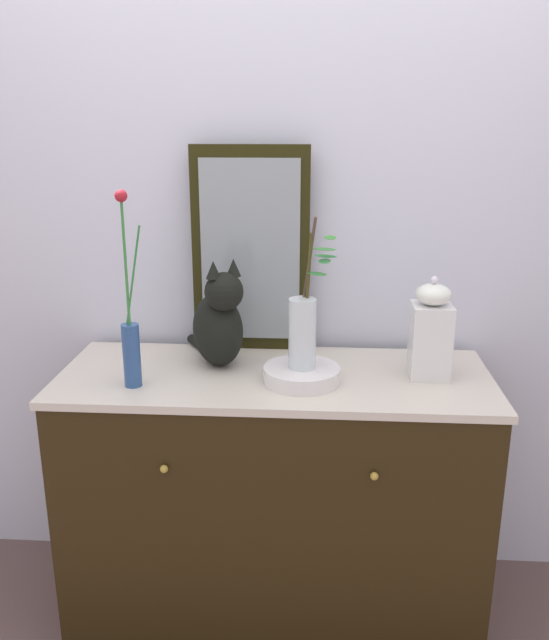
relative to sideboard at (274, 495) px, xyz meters
The scene contains 9 objects.
ground_plane 0.44m from the sideboard, 90.00° to the left, with size 6.00×6.00×0.00m, color brown.
wall_back 0.92m from the sideboard, 90.00° to the left, with size 4.40×0.08×2.60m, color silver.
sideboard is the anchor object (origin of this frame).
mirror_leaning 0.83m from the sideboard, 111.66° to the left, with size 0.40×0.03×0.70m.
cat_sitting 0.62m from the sideboard, 160.60° to the left, with size 0.27×0.35×0.36m.
vase_slim_green 0.73m from the sideboard, 163.77° to the right, with size 0.08×0.05×0.59m.
bowl_porcelain 0.48m from the sideboard, 33.49° to the right, with size 0.24×0.24×0.05m, color white.
vase_glass_clear 0.62m from the sideboard, 32.11° to the right, with size 0.15×0.12×0.47m.
jar_lidded_porcelain 0.76m from the sideboard, ahead, with size 0.12×0.12×0.32m.
Camera 1 is at (0.13, -1.96, 1.66)m, focal length 37.09 mm.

